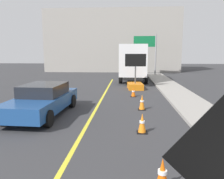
% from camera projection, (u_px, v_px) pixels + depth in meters
% --- Properties ---
extents(lane_center_stripe, '(0.14, 36.00, 0.01)m').
position_uv_depth(lane_center_stripe, '(70.00, 155.00, 6.19)').
color(lane_center_stripe, yellow).
rests_on(lane_center_stripe, ground).
extents(roadwork_sign, '(1.60, 0.35, 2.33)m').
position_uv_depth(roadwork_sign, '(223.00, 156.00, 2.88)').
color(roadwork_sign, '#593819').
rests_on(roadwork_sign, ground).
extents(arrow_board_trailer, '(1.60, 1.89, 2.70)m').
position_uv_depth(arrow_board_trailer, '(135.00, 83.00, 17.51)').
color(arrow_board_trailer, orange).
rests_on(arrow_board_trailer, ground).
extents(box_truck, '(2.90, 7.45, 3.52)m').
position_uv_depth(box_truck, '(134.00, 62.00, 22.30)').
color(box_truck, black).
rests_on(box_truck, ground).
extents(pickup_car, '(2.19, 4.91, 1.38)m').
position_uv_depth(pickup_car, '(43.00, 100.00, 10.16)').
color(pickup_car, navy).
rests_on(pickup_car, ground).
extents(highway_guide_sign, '(2.79, 0.24, 5.00)m').
position_uv_depth(highway_guide_sign, '(149.00, 48.00, 27.60)').
color(highway_guide_sign, gray).
rests_on(highway_guide_sign, ground).
extents(far_building_block, '(19.65, 6.81, 8.98)m').
position_uv_depth(far_building_block, '(113.00, 42.00, 35.17)').
color(far_building_block, gray).
rests_on(far_building_block, ground).
extents(traffic_cone_near_sign, '(0.36, 0.36, 0.68)m').
position_uv_depth(traffic_cone_near_sign, '(162.00, 174.00, 4.59)').
color(traffic_cone_near_sign, black).
rests_on(traffic_cone_near_sign, ground).
extents(traffic_cone_mid_lane, '(0.36, 0.36, 0.69)m').
position_uv_depth(traffic_cone_mid_lane, '(142.00, 123.00, 7.90)').
color(traffic_cone_mid_lane, black).
rests_on(traffic_cone_mid_lane, ground).
extents(traffic_cone_far_lane, '(0.36, 0.36, 0.77)m').
position_uv_depth(traffic_cone_far_lane, '(142.00, 102.00, 11.11)').
color(traffic_cone_far_lane, black).
rests_on(traffic_cone_far_lane, ground).
extents(traffic_cone_curbside, '(0.36, 0.36, 0.60)m').
position_uv_depth(traffic_cone_curbside, '(133.00, 92.00, 14.47)').
color(traffic_cone_curbside, black).
rests_on(traffic_cone_curbside, ground).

